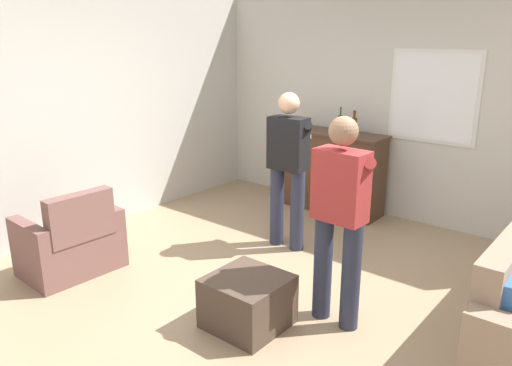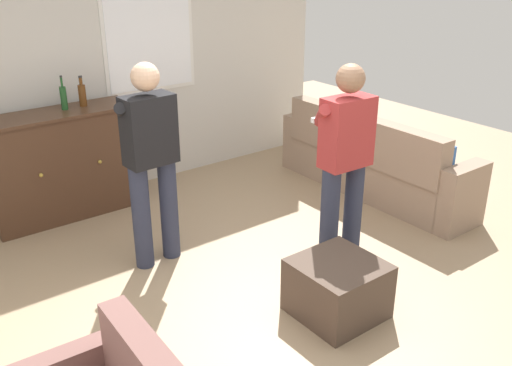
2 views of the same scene
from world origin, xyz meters
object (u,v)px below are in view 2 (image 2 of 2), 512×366
bottle_liquor_amber (64,97)px  person_standing_left (150,156)px  sideboard_cabinet (63,164)px  bottle_wine_green (82,94)px  ottoman (337,288)px  person_standing_right (344,158)px  couch (371,164)px

bottle_liquor_amber → person_standing_left: bearing=-82.6°
sideboard_cabinet → bottle_wine_green: bearing=8.9°
bottle_liquor_amber → person_standing_left: person_standing_left is taller
bottle_wine_green → ottoman: (0.66, -2.83, -0.95)m
person_standing_left → person_standing_right: same height
ottoman → bottle_wine_green: bearing=103.1°
couch → bottle_wine_green: (-2.45, 1.50, 0.82)m
sideboard_cabinet → person_standing_left: person_standing_left is taller
bottle_liquor_amber → person_standing_right: 2.69m
couch → ottoman: 2.24m
bottle_liquor_amber → bottle_wine_green: bearing=4.7°
ottoman → person_standing_right: bearing=44.4°
couch → bottle_liquor_amber: bottle_liquor_amber is taller
sideboard_cabinet → person_standing_left: (0.28, -1.32, 0.41)m
person_standing_left → person_standing_right: size_ratio=1.00×
ottoman → person_standing_left: bearing=114.6°
bottle_wine_green → bottle_liquor_amber: bearing=-175.3°
sideboard_cabinet → bottle_liquor_amber: bottle_liquor_amber is taller
sideboard_cabinet → bottle_wine_green: bottle_wine_green is taller
bottle_liquor_amber → person_standing_right: person_standing_right is taller
person_standing_left → bottle_wine_green: bearing=89.6°
sideboard_cabinet → bottle_wine_green: 0.70m
couch → ottoman: size_ratio=4.05×
ottoman → person_standing_right: 1.02m
bottle_wine_green → ottoman: bottle_wine_green is taller
couch → person_standing_right: (-1.28, -0.83, 0.60)m
ottoman → person_standing_right: person_standing_right is taller
sideboard_cabinet → bottle_wine_green: (0.29, 0.05, 0.63)m
sideboard_cabinet → person_standing_left: bearing=-78.1°
person_standing_right → bottle_liquor_amber: bearing=120.4°
bottle_wine_green → person_standing_right: (1.17, -2.33, -0.22)m
ottoman → person_standing_left: size_ratio=0.34×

